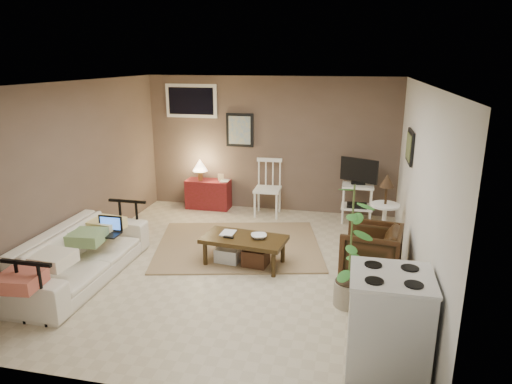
% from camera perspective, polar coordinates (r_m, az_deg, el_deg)
% --- Properties ---
extents(floor, '(5.00, 5.00, 0.00)m').
position_cam_1_polar(floor, '(6.24, -2.64, -9.14)').
color(floor, '#C1B293').
rests_on(floor, ground).
extents(art_back, '(0.50, 0.03, 0.60)m').
position_cam_1_polar(art_back, '(8.26, -2.03, 7.74)').
color(art_back, black).
extents(art_right, '(0.03, 0.60, 0.45)m').
position_cam_1_polar(art_right, '(6.63, 18.69, 5.39)').
color(art_right, black).
extents(window, '(0.96, 0.03, 0.60)m').
position_cam_1_polar(window, '(8.47, -8.10, 11.21)').
color(window, white).
extents(rug, '(2.75, 2.39, 0.02)m').
position_cam_1_polar(rug, '(6.83, -2.20, -6.67)').
color(rug, '#9B805A').
rests_on(rug, floor).
extents(coffee_table, '(1.16, 0.70, 0.42)m').
position_cam_1_polar(coffee_table, '(6.16, -1.56, -7.08)').
color(coffee_table, '#34230E').
rests_on(coffee_table, floor).
extents(sofa, '(0.63, 2.17, 0.85)m').
position_cam_1_polar(sofa, '(6.13, -21.27, -6.45)').
color(sofa, beige).
rests_on(sofa, floor).
extents(sofa_pillows, '(0.42, 2.06, 0.15)m').
position_cam_1_polar(sofa_pillows, '(5.87, -22.26, -6.52)').
color(sofa_pillows, '#EEE0C5').
rests_on(sofa_pillows, sofa).
extents(sofa_end_rails, '(0.58, 2.16, 0.73)m').
position_cam_1_polar(sofa_end_rails, '(6.08, -20.22, -7.11)').
color(sofa_end_rails, black).
rests_on(sofa_end_rails, floor).
extents(laptop, '(0.33, 0.24, 0.23)m').
position_cam_1_polar(laptop, '(6.27, -17.94, -4.39)').
color(laptop, black).
rests_on(laptop, sofa).
extents(red_console, '(0.80, 0.36, 0.93)m').
position_cam_1_polar(red_console, '(8.49, -6.07, 0.08)').
color(red_console, maroon).
rests_on(red_console, floor).
extents(spindle_chair, '(0.46, 0.46, 0.99)m').
position_cam_1_polar(spindle_chair, '(8.04, 1.46, 0.32)').
color(spindle_chair, white).
rests_on(spindle_chair, floor).
extents(tv_stand, '(0.61, 0.42, 1.10)m').
position_cam_1_polar(tv_stand, '(7.84, 12.61, 0.38)').
color(tv_stand, white).
rests_on(tv_stand, floor).
extents(side_table, '(0.42, 0.42, 1.11)m').
position_cam_1_polar(side_table, '(6.80, 15.87, -1.32)').
color(side_table, white).
rests_on(side_table, floor).
extents(armchair, '(0.75, 0.79, 0.73)m').
position_cam_1_polar(armchair, '(6.00, 14.18, -6.90)').
color(armchair, '#321C0D').
rests_on(armchair, floor).
extents(potted_plant, '(0.36, 0.36, 1.43)m').
position_cam_1_polar(potted_plant, '(5.09, 11.79, -6.19)').
color(potted_plant, '#9D957D').
rests_on(potted_plant, floor).
extents(stove, '(0.70, 0.66, 0.92)m').
position_cam_1_polar(stove, '(4.32, 16.20, -15.28)').
color(stove, silver).
rests_on(stove, floor).
extents(bowl, '(0.21, 0.10, 0.21)m').
position_cam_1_polar(bowl, '(6.03, 0.36, -4.86)').
color(bowl, '#34230E').
rests_on(bowl, coffee_table).
extents(book_table, '(0.18, 0.03, 0.25)m').
position_cam_1_polar(book_table, '(6.21, -4.33, -4.09)').
color(book_table, '#34230E').
rests_on(book_table, coffee_table).
extents(book_console, '(0.15, 0.02, 0.21)m').
position_cam_1_polar(book_console, '(8.32, -4.42, 2.06)').
color(book_console, '#34230E').
rests_on(book_console, red_console).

